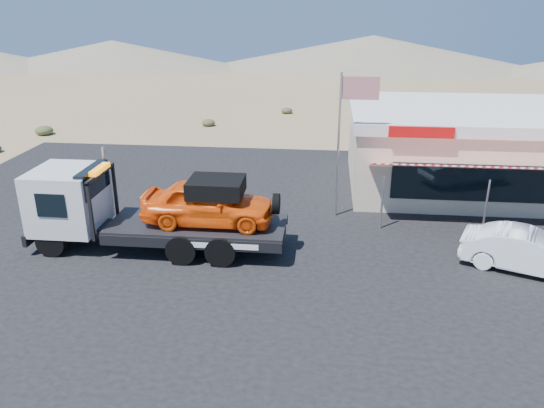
{
  "coord_description": "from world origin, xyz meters",
  "views": [
    {
      "loc": [
        4.2,
        -16.69,
        8.68
      ],
      "look_at": [
        2.26,
        1.73,
        1.5
      ],
      "focal_mm": 35.0,
      "sensor_mm": 36.0,
      "label": 1
    }
  ],
  "objects_px": {
    "tow_truck": "(151,206)",
    "white_sedan": "(528,251)",
    "jerky_store": "(457,147)",
    "flagpole": "(345,130)"
  },
  "relations": [
    {
      "from": "white_sedan",
      "to": "jerky_store",
      "type": "distance_m",
      "value": 8.87
    },
    {
      "from": "tow_truck",
      "to": "flagpole",
      "type": "xyz_separation_m",
      "value": [
        6.98,
        3.86,
        2.12
      ]
    },
    {
      "from": "tow_truck",
      "to": "jerky_store",
      "type": "bearing_deg",
      "value": 33.6
    },
    {
      "from": "flagpole",
      "to": "tow_truck",
      "type": "bearing_deg",
      "value": -151.04
    },
    {
      "from": "tow_truck",
      "to": "white_sedan",
      "type": "xyz_separation_m",
      "value": [
        13.16,
        -0.43,
        -0.92
      ]
    },
    {
      "from": "white_sedan",
      "to": "flagpole",
      "type": "height_order",
      "value": "flagpole"
    },
    {
      "from": "tow_truck",
      "to": "flagpole",
      "type": "bearing_deg",
      "value": 28.96
    },
    {
      "from": "jerky_store",
      "to": "tow_truck",
      "type": "bearing_deg",
      "value": -146.4
    },
    {
      "from": "white_sedan",
      "to": "jerky_store",
      "type": "height_order",
      "value": "jerky_store"
    },
    {
      "from": "tow_truck",
      "to": "white_sedan",
      "type": "distance_m",
      "value": 13.2
    }
  ]
}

